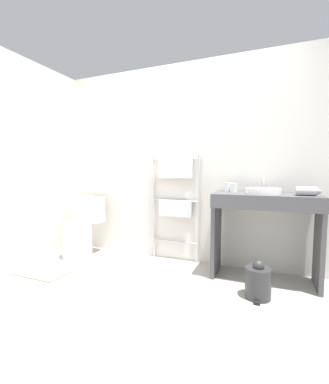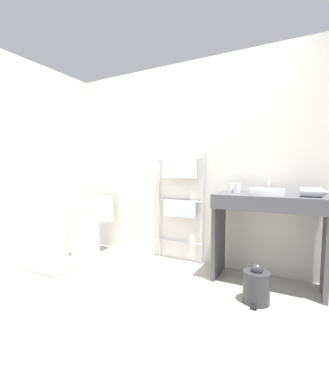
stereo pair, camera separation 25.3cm
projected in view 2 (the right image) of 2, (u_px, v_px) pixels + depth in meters
The scene contains 13 objects.
ground_plane at pixel (115, 309), 2.05m from camera, with size 12.00×12.00×0.00m, color #A8A399.
wall_back at pixel (184, 164), 3.13m from camera, with size 3.27×0.12×2.35m, color silver.
wall_side at pixel (47, 164), 3.25m from camera, with size 0.12×1.92×2.35m, color silver.
toilet at pixel (89, 229), 3.38m from camera, with size 0.37×0.52×0.76m.
towel_radiator at pixel (179, 191), 3.06m from camera, with size 0.60×0.06×1.29m.
vanity_counter at pixel (268, 224), 2.43m from camera, with size 1.00×0.47×0.87m.
sink_basin at pixel (266, 191), 2.42m from camera, with size 0.33×0.33×0.06m.
faucet at pixel (269, 183), 2.58m from camera, with size 0.02×0.10×0.16m.
cup_near_wall at pixel (231, 187), 2.71m from camera, with size 0.07×0.07×0.10m.
cup_near_edge at pixel (237, 188), 2.64m from camera, with size 0.07×0.07×0.09m.
hair_dryer at pixel (313, 192), 2.20m from camera, with size 0.22×0.17×0.08m.
trash_bin at pixel (256, 286), 2.13m from camera, with size 0.22×0.25×0.33m.
bath_mat at pixel (51, 267), 2.90m from camera, with size 0.56×0.36×0.01m, color gray.
Camera 2 is at (1.27, -1.55, 1.10)m, focal length 24.00 mm.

